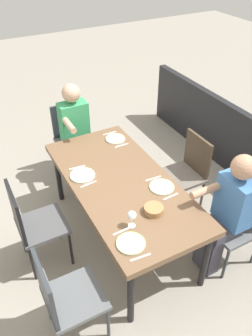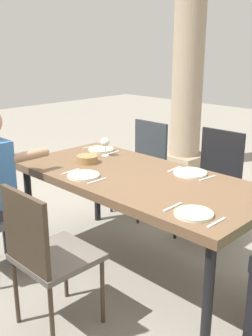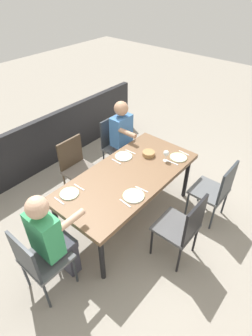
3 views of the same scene
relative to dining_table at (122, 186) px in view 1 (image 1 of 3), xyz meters
name	(u,v)px [view 1 (image 1 of 3)]	position (x,y,z in m)	size (l,w,h in m)	color
ground_plane	(122,235)	(0.00, 0.00, -0.71)	(16.00, 16.00, 0.00)	gray
dining_table	(122,186)	(0.00, 0.00, 0.00)	(1.95, 0.93, 0.77)	brown
chair_west_north	(63,296)	(-0.75, 0.89, -0.18)	(0.44, 0.44, 0.94)	#5B5E61
chair_west_south	(240,217)	(-0.75, -0.89, -0.19)	(0.44, 0.44, 0.93)	#5B5E61
chair_mid_north	(32,222)	(0.09, 0.89, -0.15)	(0.44, 0.44, 0.97)	#4F4F50
chair_mid_south	(187,169)	(0.09, -0.88, -0.17)	(0.44, 0.44, 0.93)	#6A6158
chair_head_east	(72,135)	(1.40, 0.00, -0.17)	(0.44, 0.44, 0.94)	#5B5E61
diner_woman_green	(227,211)	(-0.74, -0.69, -0.02)	(0.35, 0.50, 1.28)	#3F3F4C
diner_man_white	(76,132)	(1.20, 0.00, -0.01)	(0.50, 0.35, 1.29)	#3F3F4C
plate_0	(131,243)	(-0.72, 0.29, 0.07)	(0.24, 0.24, 0.02)	silver
wine_glass_0	(132,216)	(-0.56, 0.19, 0.18)	(0.08, 0.08, 0.16)	white
fork_0	(140,257)	(-0.87, 0.29, 0.07)	(0.02, 0.17, 0.01)	silver
spoon_0	(122,231)	(-0.57, 0.29, 0.07)	(0.02, 0.17, 0.01)	silver
plate_1	(162,187)	(-0.26, -0.29, 0.07)	(0.24, 0.24, 0.02)	white
fork_1	(171,197)	(-0.41, -0.29, 0.07)	(0.02, 0.17, 0.01)	silver
spoon_1	(153,178)	(-0.11, -0.29, 0.07)	(0.02, 0.17, 0.01)	silver
plate_2	(82,175)	(0.26, 0.30, 0.07)	(0.25, 0.25, 0.02)	white
fork_2	(88,184)	(0.11, 0.30, 0.07)	(0.02, 0.17, 0.01)	silver
spoon_2	(77,168)	(0.41, 0.30, 0.07)	(0.02, 0.17, 0.01)	silver
plate_3	(115,139)	(0.71, -0.29, 0.07)	(0.23, 0.23, 0.02)	white
fork_3	(121,146)	(0.56, -0.29, 0.07)	(0.02, 0.17, 0.01)	silver
spoon_3	(110,133)	(0.86, -0.29, 0.07)	(0.02, 0.17, 0.01)	silver
bread_basket	(154,210)	(-0.51, -0.05, 0.09)	(0.17, 0.17, 0.06)	#9E7547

